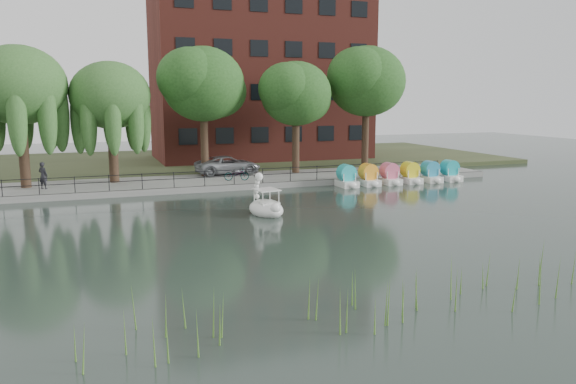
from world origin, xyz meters
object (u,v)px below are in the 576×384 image
bicycle (237,173)px  pedestrian (43,173)px  swan_boat (266,206)px  minivan (228,164)px

bicycle → pedestrian: 12.49m
pedestrian → swan_boat: pedestrian is taller
minivan → bicycle: bearing=170.1°
swan_boat → minivan: bearing=75.7°
minivan → pedestrian: pedestrian is taller
bicycle → pedestrian: size_ratio=0.87×
minivan → bicycle: (-0.26, -3.53, -0.29)m
swan_boat → pedestrian: bearing=128.7°
minivan → pedestrian: (-12.72, -2.98, 0.20)m
bicycle → pedestrian: bearing=98.8°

